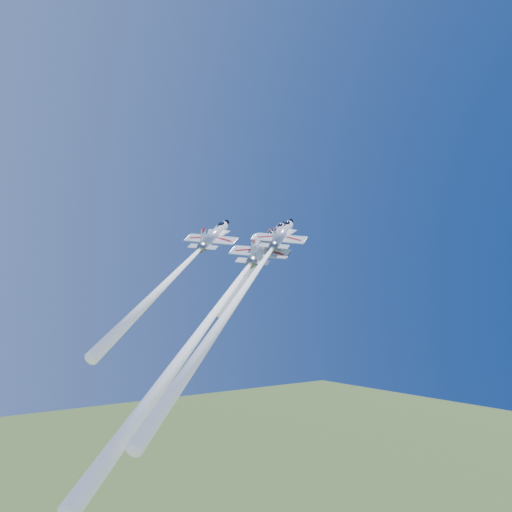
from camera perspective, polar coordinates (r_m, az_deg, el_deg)
jet_lead at (r=108.50m, az=0.37°, el=-0.10°), size 27.17×22.07×28.04m
jet_left at (r=101.13m, az=-7.55°, el=-1.26°), size 34.20×27.95×36.50m
jet_right at (r=88.96m, az=-1.13°, el=-3.24°), size 41.58×34.34×50.21m
jet_slot at (r=86.60m, az=-3.92°, el=-5.33°), size 44.62×36.80×53.01m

